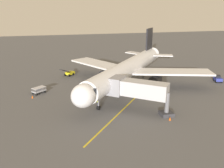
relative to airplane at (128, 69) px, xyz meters
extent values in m
plane|color=#565659|center=(-1.40, -2.29, -4.00)|extent=(220.00, 220.00, 0.00)
cube|color=yellow|center=(0.18, 6.22, -4.00)|extent=(25.39, 31.21, 0.01)
cylinder|color=white|center=(0.18, 0.22, 0.10)|extent=(24.37, 28.80, 3.80)
ellipsoid|color=white|center=(11.64, 14.35, 0.10)|extent=(5.32, 5.38, 3.61)
cone|color=white|center=(-11.48, -14.15, 0.10)|extent=(4.55, 4.48, 3.42)
cube|color=black|center=(10.76, 13.26, 0.65)|extent=(3.52, 3.28, 0.90)
cube|color=white|center=(-8.79, 2.70, -0.50)|extent=(17.83, 9.97, 0.36)
cylinder|color=black|center=(-4.96, 3.10, -2.00)|extent=(3.93, 4.09, 2.30)
cylinder|color=black|center=(-3.85, 4.45, -2.00)|extent=(1.76, 1.48, 2.10)
cube|color=white|center=(4.45, -8.04, -0.50)|extent=(12.80, 17.44, 0.36)
cylinder|color=black|center=(4.05, -4.21, -2.00)|extent=(3.93, 4.09, 2.30)
cylinder|color=black|center=(5.15, -2.85, -2.00)|extent=(1.76, 1.48, 2.10)
cube|color=black|center=(-9.59, -11.82, 3.90)|extent=(3.30, 3.95, 7.20)
cube|color=white|center=(-11.88, -9.57, 0.70)|extent=(6.83, 4.54, 0.24)
cube|color=white|center=(-6.91, -13.60, 0.70)|extent=(5.49, 6.68, 0.24)
cylinder|color=slate|center=(8.68, 10.70, -2.27)|extent=(0.24, 0.24, 2.77)
cylinder|color=black|center=(8.68, 10.70, -3.65)|extent=(0.79, 0.83, 0.70)
cylinder|color=slate|center=(-3.73, -0.47, -2.07)|extent=(0.24, 0.24, 2.77)
cylinder|color=black|center=(-3.73, -0.47, -3.45)|extent=(1.04, 1.14, 1.10)
cylinder|color=slate|center=(0.31, -3.75, -2.07)|extent=(0.24, 0.24, 2.77)
cylinder|color=black|center=(0.31, -3.75, -3.45)|extent=(1.04, 1.14, 1.10)
cube|color=#B7B7BC|center=(2.06, 12.86, -0.10)|extent=(8.63, 7.69, 2.50)
cube|color=gray|center=(5.55, 10.02, -0.10)|extent=(4.19, 4.25, 3.00)
cylinder|color=slate|center=(-1.43, 15.69, -2.05)|extent=(0.70, 0.70, 3.90)
cube|color=#333338|center=(-1.43, 15.69, -3.70)|extent=(2.00, 2.00, 0.60)
cylinder|color=#23232D|center=(8.54, 9.32, -3.56)|extent=(0.26, 0.26, 0.88)
cube|color=#D8EA19|center=(8.54, 9.32, -2.82)|extent=(0.44, 0.44, 0.60)
cube|color=silver|center=(8.54, 9.32, -2.82)|extent=(0.46, 0.46, 0.10)
sphere|color=tan|center=(8.54, 9.32, -2.40)|extent=(0.22, 0.22, 0.22)
cube|color=yellow|center=(11.47, -12.64, -3.38)|extent=(2.60, 2.63, 0.60)
cube|color=black|center=(12.56, -11.47, -2.48)|extent=(3.21, 3.37, 1.61)
cylinder|color=black|center=(11.78, -11.36, -3.68)|extent=(0.62, 0.64, 0.64)
cylinder|color=black|center=(12.73, -12.24, -3.68)|extent=(0.62, 0.64, 0.64)
cylinder|color=black|center=(10.76, -12.46, -3.68)|extent=(0.62, 0.64, 0.64)
cylinder|color=black|center=(11.71, -13.34, -3.68)|extent=(0.62, 0.64, 0.64)
cube|color=#2D3899|center=(-21.61, 1.54, -3.35)|extent=(2.12, 2.64, 0.70)
cube|color=black|center=(-21.70, 1.26, -2.75)|extent=(1.32, 1.19, 0.50)
cylinder|color=black|center=(-21.99, 2.50, -3.70)|extent=(0.42, 0.65, 0.60)
cylinder|color=black|center=(-20.75, 2.11, -3.70)|extent=(0.42, 0.65, 0.60)
cylinder|color=black|center=(-22.46, 0.97, -3.70)|extent=(0.42, 0.65, 0.60)
cylinder|color=black|center=(-21.22, 0.59, -3.70)|extent=(0.42, 0.65, 0.60)
cube|color=#9E9EA3|center=(18.73, -0.36, -3.44)|extent=(2.90, 2.72, 0.24)
cube|color=silver|center=(18.73, -0.36, -2.77)|extent=(2.90, 2.72, 0.08)
cylinder|color=slate|center=(19.28, 0.88, -3.04)|extent=(0.06, 0.06, 0.55)
cylinder|color=slate|center=(20.06, -0.09, -3.04)|extent=(0.06, 0.06, 0.55)
cylinder|color=slate|center=(17.41, -0.63, -3.04)|extent=(0.06, 0.06, 0.55)
cylinder|color=slate|center=(18.19, -1.59, -3.04)|extent=(0.06, 0.06, 0.55)
cylinder|color=black|center=(19.07, 0.75, -3.78)|extent=(0.50, 0.47, 0.44)
cylinder|color=black|center=(19.88, -0.27, -3.78)|extent=(0.50, 0.47, 0.44)
cylinder|color=black|center=(17.59, -0.45, -3.78)|extent=(0.50, 0.47, 0.44)
cylinder|color=black|center=(18.40, -1.46, -3.78)|extent=(0.50, 0.47, 0.44)
cone|color=#F2590F|center=(-1.19, 17.42, -3.73)|extent=(0.32, 0.32, 0.55)
cone|color=#F2590F|center=(19.90, 2.17, -3.73)|extent=(0.32, 0.32, 0.55)
camera|label=1|loc=(15.83, 48.02, 12.53)|focal=38.79mm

